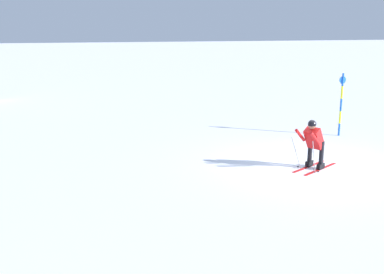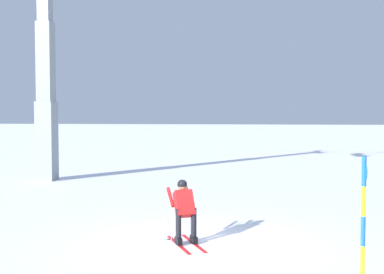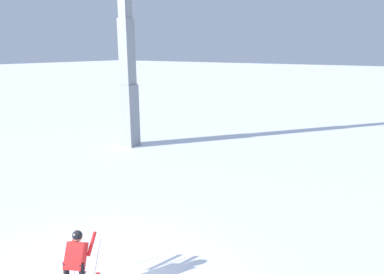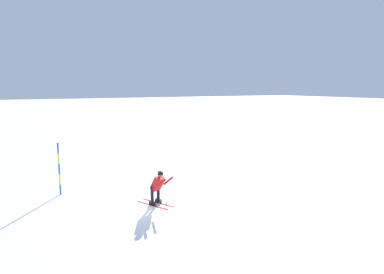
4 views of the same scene
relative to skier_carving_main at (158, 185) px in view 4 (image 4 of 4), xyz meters
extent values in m
plane|color=white|center=(0.43, -0.15, -0.84)|extent=(260.00, 260.00, 0.00)
cube|color=red|center=(-0.10, -0.23, -0.84)|extent=(0.82, 1.55, 0.01)
cube|color=black|center=(-0.10, -0.23, -0.75)|extent=(0.22, 0.30, 0.16)
cylinder|color=black|center=(-0.10, -0.23, -0.34)|extent=(0.13, 0.13, 0.66)
cube|color=red|center=(0.24, -0.06, -0.84)|extent=(0.82, 1.55, 0.01)
cube|color=black|center=(0.24, -0.06, -0.75)|extent=(0.22, 0.30, 0.16)
cylinder|color=black|center=(0.24, -0.06, -0.34)|extent=(0.13, 0.13, 0.66)
cube|color=red|center=(0.00, -0.01, 0.08)|extent=(0.61, 0.66, 0.66)
sphere|color=#997051|center=(-0.06, 0.12, 0.47)|extent=(0.22, 0.22, 0.22)
sphere|color=black|center=(-0.06, 0.12, 0.51)|extent=(0.24, 0.24, 0.24)
cylinder|color=red|center=(-0.36, 0.22, 0.19)|extent=(0.29, 0.48, 0.43)
cylinder|color=gray|center=(-0.42, 0.23, -0.41)|extent=(0.33, 0.38, 1.13)
cylinder|color=black|center=(-0.38, 0.06, -0.79)|extent=(0.07, 0.07, 0.01)
cylinder|color=red|center=(0.05, 0.42, 0.19)|extent=(0.29, 0.48, 0.43)
cylinder|color=gray|center=(0.08, 0.47, -0.41)|extent=(0.12, 0.48, 1.13)
cylinder|color=black|center=(0.19, 0.34, -0.79)|extent=(0.07, 0.07, 0.01)
cylinder|color=blue|center=(3.34, -3.38, -0.61)|extent=(0.07, 0.07, 0.47)
cylinder|color=yellow|center=(3.34, -3.38, -0.13)|extent=(0.07, 0.07, 0.47)
cylinder|color=blue|center=(3.34, -3.38, 0.34)|extent=(0.07, 0.07, 0.47)
cylinder|color=yellow|center=(3.34, -3.38, 0.81)|extent=(0.07, 0.07, 0.47)
cylinder|color=blue|center=(3.34, -3.38, 1.28)|extent=(0.07, 0.07, 0.47)
cylinder|color=blue|center=(3.35, -3.38, 1.27)|extent=(0.01, 0.28, 0.28)
camera|label=1|loc=(-10.74, 7.32, 3.11)|focal=42.38mm
camera|label=2|loc=(1.67, -11.29, 2.18)|focal=46.04mm
camera|label=3|loc=(6.06, -4.29, 4.65)|focal=32.12mm
camera|label=4|loc=(5.08, 12.26, 3.97)|focal=31.38mm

